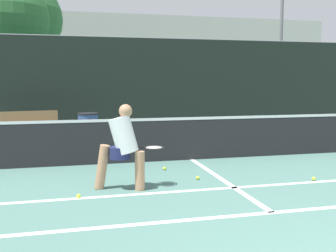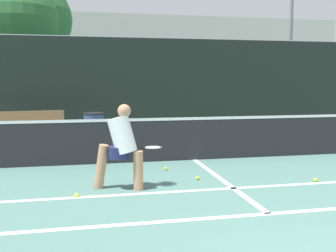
{
  "view_description": "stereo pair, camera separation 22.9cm",
  "coord_description": "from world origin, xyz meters",
  "px_view_note": "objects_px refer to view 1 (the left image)",
  "views": [
    {
      "loc": [
        -2.55,
        -2.19,
        1.76
      ],
      "look_at": [
        -0.92,
        4.51,
        0.95
      ],
      "focal_mm": 42.0,
      "sensor_mm": 36.0,
      "label": 1
    },
    {
      "loc": [
        -2.33,
        -2.24,
        1.76
      ],
      "look_at": [
        -0.92,
        4.51,
        0.95
      ],
      "focal_mm": 42.0,
      "sensor_mm": 36.0,
      "label": 2
    }
  ],
  "objects_px": {
    "courtside_bench": "(25,125)",
    "parked_car": "(82,108)",
    "player_practicing": "(123,145)",
    "trash_bin": "(88,126)"
  },
  "relations": [
    {
      "from": "player_practicing",
      "to": "parked_car",
      "type": "bearing_deg",
      "value": 112.54
    },
    {
      "from": "trash_bin",
      "to": "player_practicing",
      "type": "bearing_deg",
      "value": -86.61
    },
    {
      "from": "courtside_bench",
      "to": "parked_car",
      "type": "relative_size",
      "value": 0.48
    },
    {
      "from": "player_practicing",
      "to": "trash_bin",
      "type": "bearing_deg",
      "value": 113.77
    },
    {
      "from": "trash_bin",
      "to": "parked_car",
      "type": "xyz_separation_m",
      "value": [
        -0.06,
        4.81,
        0.2
      ]
    },
    {
      "from": "trash_bin",
      "to": "parked_car",
      "type": "height_order",
      "value": "parked_car"
    },
    {
      "from": "player_practicing",
      "to": "trash_bin",
      "type": "height_order",
      "value": "player_practicing"
    },
    {
      "from": "courtside_bench",
      "to": "parked_car",
      "type": "bearing_deg",
      "value": 61.74
    },
    {
      "from": "courtside_bench",
      "to": "trash_bin",
      "type": "xyz_separation_m",
      "value": [
        1.78,
        -0.17,
        -0.08
      ]
    },
    {
      "from": "player_practicing",
      "to": "parked_car",
      "type": "relative_size",
      "value": 0.35
    }
  ]
}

